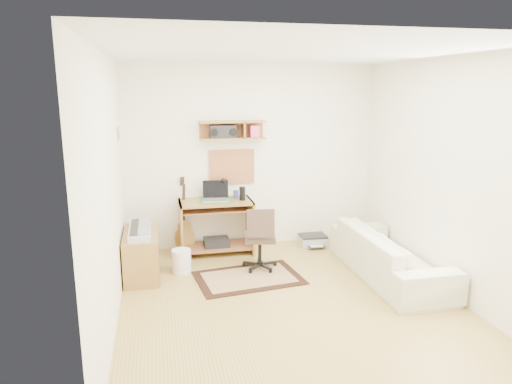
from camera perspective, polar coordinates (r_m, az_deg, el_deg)
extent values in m
cube|color=#B19249|center=(5.20, 4.17, -13.33)|extent=(3.60, 4.00, 0.01)
cube|color=white|center=(4.69, 4.71, 16.72)|extent=(3.60, 4.00, 0.01)
cube|color=white|center=(6.69, -0.47, 4.32)|extent=(3.60, 0.01, 2.60)
cube|color=white|center=(4.60, -17.65, -0.11)|extent=(0.01, 4.00, 2.60)
cube|color=white|center=(5.56, 22.57, 1.63)|extent=(0.01, 4.00, 2.60)
cube|color=olive|center=(6.46, -2.87, 7.58)|extent=(0.90, 0.25, 0.26)
cube|color=tan|center=(6.63, -2.97, 3.09)|extent=(0.64, 0.03, 0.49)
cube|color=#4C8CBF|center=(6.02, -16.49, 6.90)|extent=(0.02, 0.20, 0.15)
cylinder|color=black|center=(6.42, -1.69, -0.19)|extent=(0.08, 0.08, 0.19)
cylinder|color=#353F9F|center=(6.56, -2.47, -0.27)|extent=(0.08, 0.08, 0.11)
cube|color=black|center=(6.44, -4.10, 7.37)|extent=(0.35, 0.16, 0.18)
cube|color=tan|center=(5.77, -0.92, -10.44)|extent=(1.34, 0.98, 0.02)
cube|color=olive|center=(5.93, -13.86, -7.38)|extent=(0.40, 0.90, 0.55)
cube|color=#B2B5BA|center=(5.84, -14.02, -4.51)|extent=(0.26, 0.82, 0.07)
cylinder|color=white|center=(5.98, -9.12, -8.33)|extent=(0.29, 0.29, 0.29)
cube|color=#A5A8AA|center=(6.93, 6.97, -5.81)|extent=(0.40, 0.32, 0.15)
imported|color=beige|center=(5.92, 16.06, -6.43)|extent=(0.58, 1.97, 0.77)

